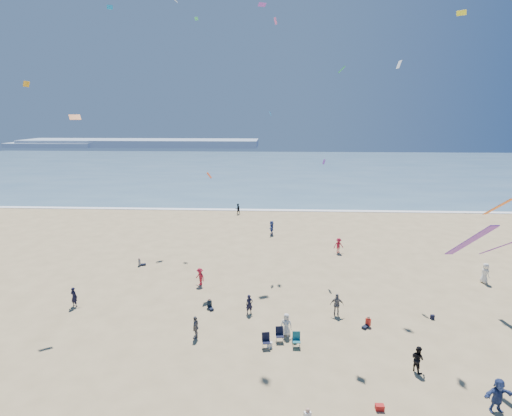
{
  "coord_description": "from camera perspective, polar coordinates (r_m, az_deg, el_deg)",
  "views": [
    {
      "loc": [
        3.19,
        -17.16,
        15.14
      ],
      "look_at": [
        2.0,
        8.0,
        9.16
      ],
      "focal_mm": 28.0,
      "sensor_mm": 36.0,
      "label": 1
    }
  ],
  "objects": [
    {
      "name": "ocean",
      "position": [
        113.22,
        1.08,
        5.68
      ],
      "size": [
        220.0,
        100.0,
        0.06
      ],
      "primitive_type": "cube",
      "color": "#476B84",
      "rests_on": "ground"
    },
    {
      "name": "cooler",
      "position": [
        24.23,
        17.25,
        -25.55
      ],
      "size": [
        0.45,
        0.3,
        0.3
      ],
      "primitive_type": "cube",
      "color": "#B01B19",
      "rests_on": "ground"
    },
    {
      "name": "surf_line",
      "position": [
        64.05,
        -0.22,
        -0.28
      ],
      "size": [
        220.0,
        1.2,
        0.08
      ],
      "primitive_type": "cube",
      "color": "white",
      "rests_on": "ground"
    },
    {
      "name": "black_backpack",
      "position": [
        28.56,
        5.5,
        -18.28
      ],
      "size": [
        0.3,
        0.22,
        0.38
      ],
      "primitive_type": "cube",
      "color": "black",
      "rests_on": "ground"
    },
    {
      "name": "chair_cluster",
      "position": [
        28.04,
        3.57,
        -18.15
      ],
      "size": [
        2.65,
        1.48,
        1.0
      ],
      "color": "black",
      "rests_on": "ground"
    },
    {
      "name": "headland_far",
      "position": [
        198.0,
        -16.1,
        8.92
      ],
      "size": [
        110.0,
        20.0,
        3.2
      ],
      "primitive_type": "cube",
      "color": "#7A8EA8",
      "rests_on": "ground"
    },
    {
      "name": "white_tote",
      "position": [
        27.96,
        1.97,
        -18.95
      ],
      "size": [
        0.35,
        0.2,
        0.4
      ],
      "primitive_type": "cube",
      "color": "white",
      "rests_on": "ground"
    },
    {
      "name": "seated_group",
      "position": [
        29.14,
        -2.35,
        -17.0
      ],
      "size": [
        21.57,
        23.75,
        0.84
      ],
      "color": "white",
      "rests_on": "ground"
    },
    {
      "name": "kites_aloft",
      "position": [
        30.29,
        14.81,
        12.7
      ],
      "size": [
        37.83,
        40.04,
        28.36
      ],
      "color": "white",
      "rests_on": "ground"
    },
    {
      "name": "headland_near",
      "position": [
        209.83,
        -27.04,
        8.05
      ],
      "size": [
        40.0,
        14.0,
        2.0
      ],
      "primitive_type": "cube",
      "color": "#7A8EA8",
      "rests_on": "ground"
    },
    {
      "name": "navy_bag",
      "position": [
        33.95,
        23.89,
        -14.04
      ],
      "size": [
        0.28,
        0.18,
        0.34
      ],
      "primitive_type": "cube",
      "color": "black",
      "rests_on": "ground"
    },
    {
      "name": "standing_flyers",
      "position": [
        36.84,
        8.08,
        -9.58
      ],
      "size": [
        36.05,
        42.04,
        1.88
      ],
      "color": "black",
      "rests_on": "ground"
    }
  ]
}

